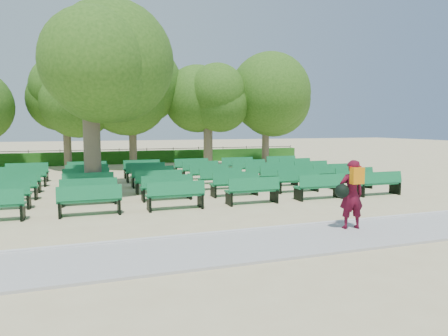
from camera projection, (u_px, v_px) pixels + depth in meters
name	position (u px, v px, depth m)	size (l,w,h in m)	color
ground	(174.00, 194.00, 15.92)	(120.00, 120.00, 0.00)	#C6B583
paving	(241.00, 246.00, 8.96)	(30.00, 2.20, 0.06)	#AAA9A5
curb	(225.00, 233.00, 10.04)	(30.00, 0.12, 0.10)	silver
hedge	(134.00, 157.00, 29.04)	(26.00, 0.70, 0.90)	#205D18
fence	(133.00, 163.00, 29.46)	(26.00, 0.10, 1.02)	black
tree_line	(141.00, 169.00, 25.33)	(21.80, 6.80, 7.04)	#35611A
bench_array	(154.00, 187.00, 17.12)	(1.91, 0.67, 1.19)	#13703C
tree_among	(89.00, 68.00, 15.20)	(5.13, 5.13, 7.28)	brown
person	(351.00, 193.00, 10.32)	(0.87, 0.55, 1.80)	#4E0B1C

